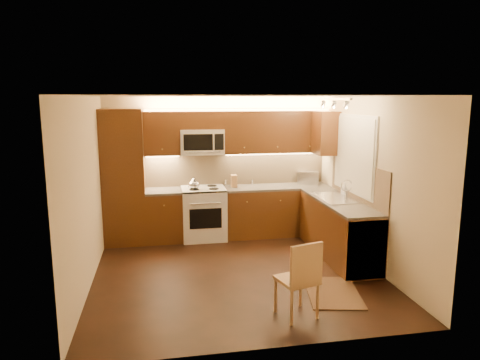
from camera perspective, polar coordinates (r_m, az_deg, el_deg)
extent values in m
cube|color=black|center=(6.52, -0.43, -11.79)|extent=(4.00, 4.00, 0.01)
cube|color=beige|center=(6.04, -0.47, 10.75)|extent=(4.00, 4.00, 0.01)
cube|color=beige|center=(8.11, -2.90, 1.80)|extent=(4.00, 0.01, 2.50)
cube|color=beige|center=(4.26, 4.24, -6.21)|extent=(4.00, 0.01, 2.50)
cube|color=beige|center=(6.14, -19.15, -1.57)|extent=(0.01, 4.00, 2.50)
cube|color=beige|center=(6.79, 16.42, -0.32)|extent=(0.01, 4.00, 2.50)
cube|color=#43230E|center=(7.78, -14.73, 0.35)|extent=(0.70, 0.60, 2.30)
cube|color=#43230E|center=(7.91, -9.70, -4.63)|extent=(0.62, 0.60, 0.86)
cube|color=#363431|center=(7.81, -9.80, -1.44)|extent=(0.62, 0.60, 0.04)
cube|color=#43230E|center=(8.18, 4.69, -4.01)|extent=(1.92, 0.60, 0.86)
cube|color=#363431|center=(8.08, 4.74, -0.92)|extent=(1.92, 0.60, 0.04)
cube|color=#43230E|center=(7.21, 12.51, -6.23)|extent=(0.60, 2.00, 0.86)
cube|color=#363431|center=(7.09, 12.65, -2.75)|extent=(0.60, 2.00, 0.04)
cube|color=silver|center=(6.60, 14.87, -7.90)|extent=(0.58, 0.60, 0.84)
cube|color=tan|center=(8.16, -0.45, 1.51)|extent=(3.30, 0.02, 0.60)
cube|color=tan|center=(7.15, 14.89, -0.12)|extent=(0.02, 2.00, 0.60)
cube|color=#43230E|center=(7.79, -10.04, 5.93)|extent=(0.62, 0.35, 0.75)
cube|color=#43230E|center=(8.07, 4.61, 6.20)|extent=(1.92, 0.35, 0.75)
cube|color=#43230E|center=(7.81, -4.98, 7.68)|extent=(0.76, 0.35, 0.31)
cube|color=#43230E|center=(7.91, 10.95, 5.96)|extent=(0.35, 0.50, 0.75)
cube|color=silver|center=(7.22, 14.50, 3.21)|extent=(0.03, 1.44, 1.24)
cube|color=silver|center=(7.21, 14.36, 3.21)|extent=(0.02, 1.36, 1.16)
cube|color=silver|center=(6.85, 12.01, 10.16)|extent=(0.04, 1.20, 0.03)
cube|color=silver|center=(8.38, 8.69, 0.37)|extent=(0.46, 0.39, 0.23)
cube|color=#AD884E|center=(7.95, -0.78, -0.12)|extent=(0.10, 0.16, 0.22)
cylinder|color=silver|center=(8.12, -1.84, -0.31)|extent=(0.05, 0.05, 0.11)
cylinder|color=brown|center=(8.03, -0.60, -0.50)|extent=(0.05, 0.05, 0.08)
cylinder|color=silver|center=(8.20, 1.57, -0.26)|extent=(0.04, 0.04, 0.09)
cylinder|color=#A38631|center=(8.04, -0.74, -0.42)|extent=(0.06, 0.06, 0.10)
imported|color=silver|center=(7.48, 13.32, -1.14)|extent=(0.12, 0.12, 0.20)
cube|color=black|center=(6.01, 11.84, -13.96)|extent=(0.82, 1.08, 0.01)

